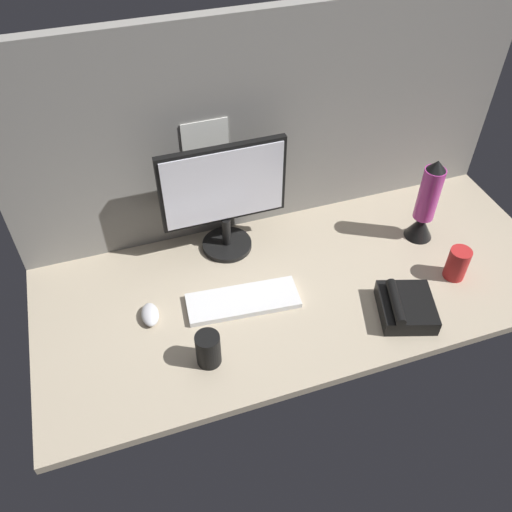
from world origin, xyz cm
name	(u,v)px	position (x,y,z in cm)	size (l,w,h in cm)	color
ground_plane	(301,283)	(0.00, 0.00, -1.50)	(180.00, 80.00, 3.00)	tan
cubicle_wall_back	(267,125)	(-0.03, 37.50, 39.39)	(180.00, 5.50, 78.78)	gray
monitor	(224,195)	(-19.49, 25.13, 23.54)	(43.52, 18.00, 42.31)	black
keyboard	(243,301)	(-22.07, -3.29, 1.00)	(37.00, 13.00, 2.00)	silver
mouse	(150,315)	(-52.31, -0.24, 1.70)	(5.60, 9.60, 3.40)	silver
mug_red_plastic	(457,264)	(51.02, -14.55, 5.93)	(7.27, 7.27, 11.86)	red
mug_black_travel	(208,349)	(-38.51, -21.80, 5.73)	(7.46, 7.46, 11.46)	black
lava_lamp	(426,206)	(50.06, 7.64, 14.07)	(10.24, 10.24, 33.53)	black
desk_phone	(405,307)	(26.23, -24.03, 3.19)	(21.90, 23.21, 8.80)	black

